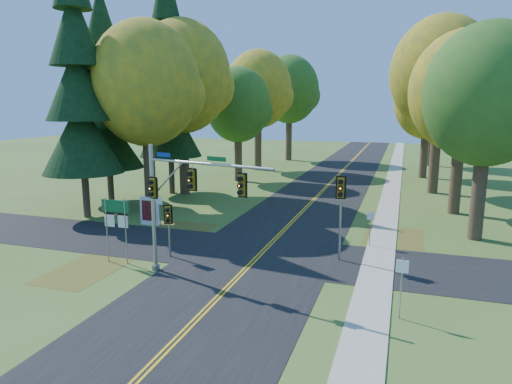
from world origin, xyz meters
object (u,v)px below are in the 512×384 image
(route_sign_cluster, at_px, (116,218))
(info_kiosk, at_px, (150,211))
(east_signal_pole, at_px, (341,197))
(traffic_mast, at_px, (179,194))

(route_sign_cluster, bearing_deg, info_kiosk, 108.17)
(east_signal_pole, relative_size, route_sign_cluster, 1.33)
(traffic_mast, bearing_deg, info_kiosk, 142.54)
(info_kiosk, bearing_deg, traffic_mast, -49.39)
(east_signal_pole, xyz_separation_m, route_sign_cluster, (-10.82, -3.71, -1.04))
(east_signal_pole, height_order, info_kiosk, east_signal_pole)
(route_sign_cluster, bearing_deg, traffic_mast, -11.48)
(east_signal_pole, height_order, route_sign_cluster, east_signal_pole)
(route_sign_cluster, bearing_deg, east_signal_pole, 18.54)
(route_sign_cluster, height_order, info_kiosk, route_sign_cluster)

